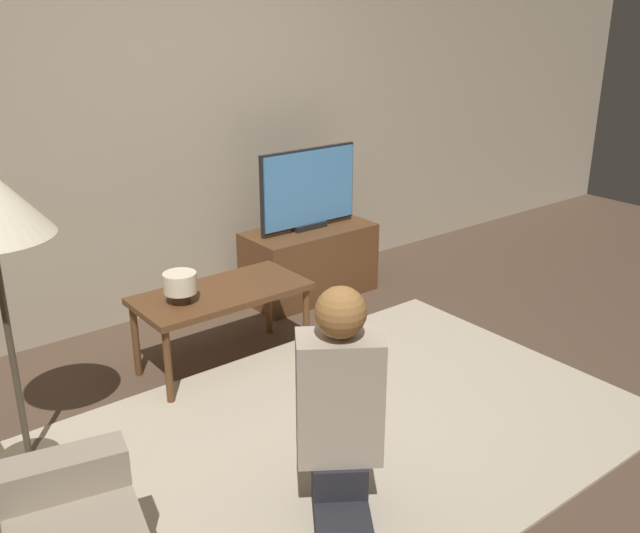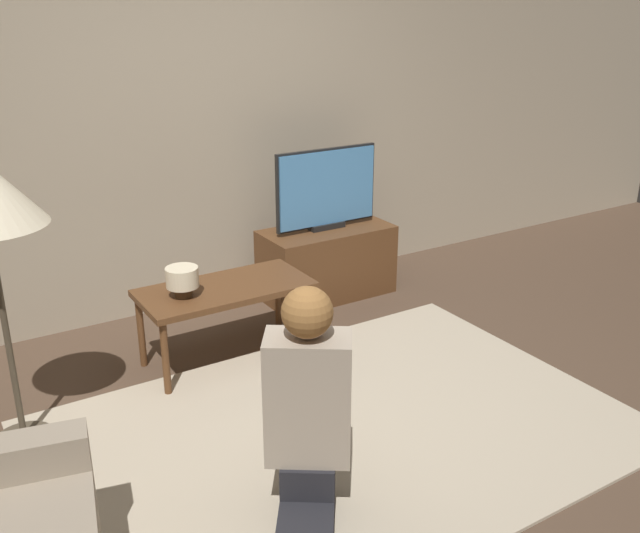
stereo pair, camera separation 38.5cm
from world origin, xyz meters
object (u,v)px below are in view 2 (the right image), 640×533
tv (327,189)px  person_kneeling (308,405)px  table_lamp (182,279)px  coffee_table (225,295)px

tv → person_kneeling: tv is taller
person_kneeling → table_lamp: size_ratio=5.55×
tv → person_kneeling: bearing=-124.2°
coffee_table → person_kneeling: 1.43m
tv → coffee_table: 1.22m
tv → table_lamp: (-1.29, -0.55, -0.21)m
tv → coffee_table: size_ratio=0.80×
coffee_table → table_lamp: (-0.26, -0.01, 0.15)m
coffee_table → person_kneeling: (-0.28, -1.39, 0.09)m
tv → table_lamp: 1.42m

